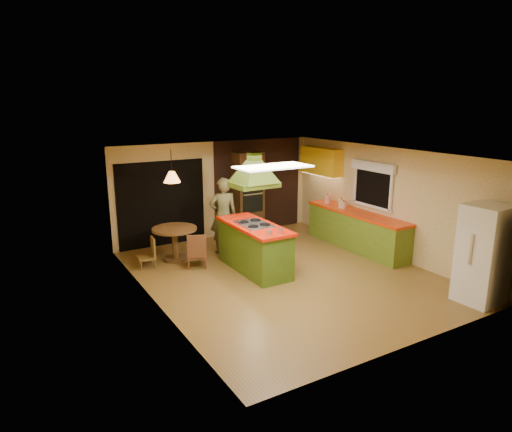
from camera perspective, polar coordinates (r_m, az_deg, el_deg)
ground at (r=9.55m, az=3.74°, el=-7.36°), size 6.50×6.50×0.00m
room_walls at (r=9.16m, az=3.86°, el=-0.07°), size 5.50×6.50×6.50m
ceiling_plane at (r=8.94m, az=4.00°, el=7.71°), size 6.50×6.50×0.00m
brick_panel at (r=12.48m, az=0.30°, el=3.84°), size 2.64×0.03×2.50m
nook_opening at (r=11.40m, az=-11.69°, el=1.49°), size 2.20×0.03×2.10m
right_counter at (r=11.31m, az=12.41°, el=-1.72°), size 0.62×3.05×0.92m
upper_cabinets at (r=12.28m, az=8.13°, el=6.82°), size 0.34×1.40×0.70m
window_right at (r=11.05m, az=14.42°, el=4.75°), size 0.12×1.35×1.06m
fluor_panel at (r=7.34m, az=2.15°, el=6.18°), size 1.20×0.60×0.03m
kitchen_island at (r=9.64m, az=-0.21°, el=-3.89°), size 0.83×2.03×1.02m
range_hood at (r=9.25m, az=-0.22°, el=6.44°), size 0.92×0.68×0.78m
man at (r=10.66m, az=-4.12°, el=0.05°), size 0.74×0.58×1.80m
refrigerator at (r=8.99m, az=26.59°, el=-4.28°), size 0.76×0.73×1.78m
wall_oven at (r=12.03m, az=-1.06°, el=2.75°), size 0.75×0.61×2.22m
dining_table at (r=10.40m, az=-10.12°, el=-2.65°), size 1.00×1.00×0.75m
chair_left at (r=10.17m, az=-13.57°, el=-4.45°), size 0.39×0.39×0.65m
chair_near at (r=9.95m, az=-7.41°, el=-4.19°), size 0.55×0.55×0.77m
pendant_lamp at (r=10.09m, az=-10.46°, el=4.83°), size 0.38×0.38×0.24m
canister_large at (r=11.92m, az=8.92°, el=2.08°), size 0.17×0.17×0.22m
canister_medium at (r=11.52m, az=10.61°, el=1.55°), size 0.19×0.19×0.21m
canister_small at (r=11.46m, az=10.90°, el=1.37°), size 0.17×0.17×0.17m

